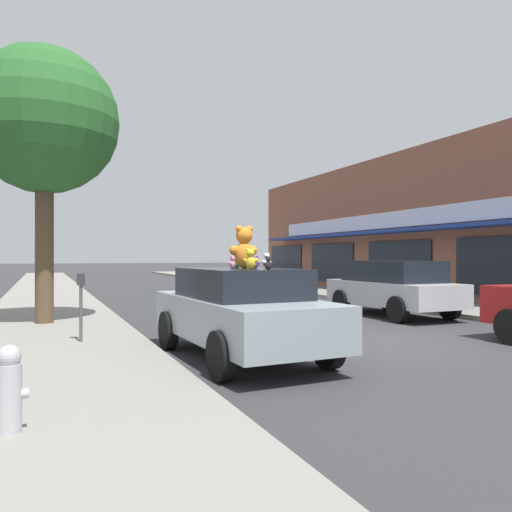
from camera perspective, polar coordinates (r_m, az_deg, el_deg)
ground_plane at (r=10.51m, az=13.95°, el=-9.53°), size 260.00×260.00×0.00m
sidewalk_near at (r=8.43m, az=-21.77°, el=-11.40°), size 3.33×90.00×0.14m
plush_art_car at (r=8.52m, az=-1.79°, el=-6.19°), size 2.11×4.36×1.53m
teddy_bear_giant at (r=8.72m, az=-1.38°, el=0.96°), size 0.56×0.36×0.75m
teddy_bear_pink at (r=8.29m, az=-2.71°, el=-0.73°), size 0.16×0.14×0.22m
teddy_bear_white at (r=8.69m, az=1.22°, el=-0.56°), size 0.20×0.13×0.27m
teddy_bear_red at (r=9.12m, az=-0.34°, el=-0.64°), size 0.17×0.15×0.23m
teddy_bear_brown at (r=9.39m, az=-1.30°, el=-0.65°), size 0.16×0.14×0.22m
teddy_bear_black at (r=7.52m, az=1.42°, el=-0.82°), size 0.16×0.10×0.21m
teddy_bear_yellow at (r=7.93m, az=-0.62°, el=-0.35°), size 0.24×0.21×0.34m
teddy_bear_teal at (r=9.57m, az=-2.28°, el=-0.48°), size 0.21×0.17×0.28m
teddy_bear_green at (r=9.20m, az=-2.15°, el=-0.41°), size 0.18×0.23×0.31m
teddy_bear_purple at (r=8.51m, az=-0.05°, el=-0.69°), size 0.13×0.17×0.23m
parked_car_far_center at (r=15.07m, az=15.29°, el=-3.31°), size 1.97×4.29×1.61m
street_tree at (r=13.38m, az=-23.02°, el=13.89°), size 3.50×3.50×6.61m
fire_hydrant at (r=5.14m, az=-26.41°, el=-13.45°), size 0.33×0.22×0.79m
parking_meter at (r=9.90m, az=-19.38°, el=-4.57°), size 0.14×0.10×1.27m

